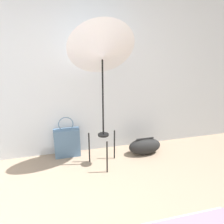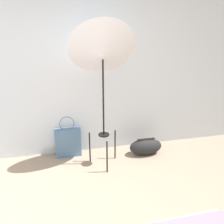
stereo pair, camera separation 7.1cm
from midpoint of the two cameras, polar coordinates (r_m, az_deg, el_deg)
The scene contains 4 objects.
wall_back at distance 3.26m, azimuth -9.02°, elevation 10.89°, with size 8.00×0.05×2.60m.
photo_umbrella at distance 2.78m, azimuth -3.32°, elevation 15.03°, with size 0.86×0.66×1.96m.
tote_bag at distance 3.43m, azimuth -12.22°, elevation -7.75°, with size 0.38×0.15×0.64m.
duffel_bag at distance 3.49m, azimuth 7.96°, elevation -8.82°, with size 0.51×0.25×0.26m.
Camera 1 is at (-0.34, -1.09, 1.73)m, focal length 35.00 mm.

